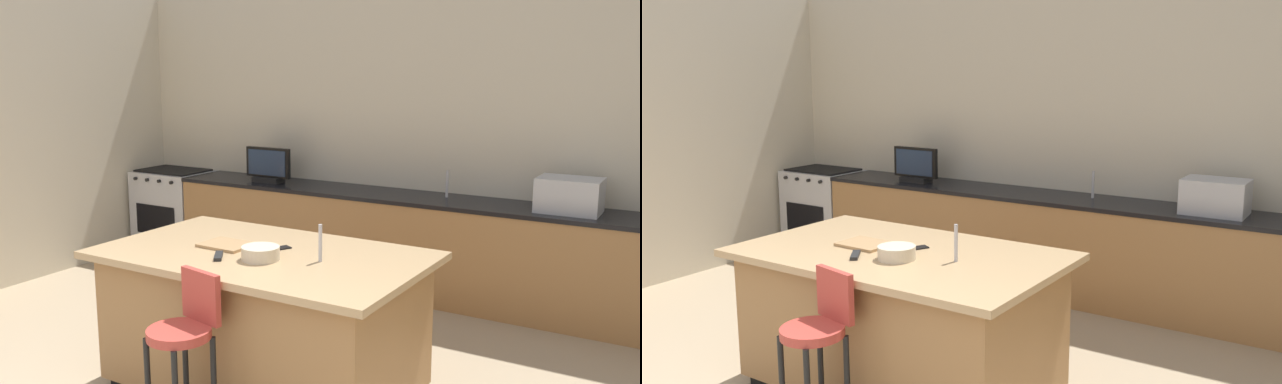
{
  "view_description": "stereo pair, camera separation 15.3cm",
  "coord_description": "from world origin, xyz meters",
  "views": [
    {
      "loc": [
        2.21,
        -1.19,
        2.02
      ],
      "look_at": [
        -0.33,
        3.03,
        1.12
      ],
      "focal_mm": 37.77,
      "sensor_mm": 36.0,
      "label": 1
    },
    {
      "loc": [
        2.33,
        -1.11,
        2.02
      ],
      "look_at": [
        -0.33,
        3.03,
        1.12
      ],
      "focal_mm": 37.77,
      "sensor_mm": 36.0,
      "label": 2
    }
  ],
  "objects": [
    {
      "name": "microwave",
      "position": [
        1.21,
        4.29,
        1.04
      ],
      "size": [
        0.48,
        0.36,
        0.27
      ],
      "primitive_type": "cube",
      "color": "#B7BABF",
      "rests_on": "counter_back"
    },
    {
      "name": "bar_stool_center",
      "position": [
        -0.13,
        1.31,
        0.58
      ],
      "size": [
        0.34,
        0.36,
        0.97
      ],
      "rotation": [
        0.0,
        0.0,
        -0.19
      ],
      "color": "#B23D33",
      "rests_on": "ground_plane"
    },
    {
      "name": "sink_faucet_back",
      "position": [
        0.16,
        4.39,
        1.02
      ],
      "size": [
        0.02,
        0.02,
        0.24
      ],
      "primitive_type": "cylinder",
      "color": "#B2B2B7",
      "rests_on": "counter_back"
    },
    {
      "name": "tv_monitor",
      "position": [
        -1.66,
        4.23,
        1.06
      ],
      "size": [
        0.5,
        0.16,
        0.35
      ],
      "color": "black",
      "rests_on": "counter_back"
    },
    {
      "name": "cell_phone",
      "position": [
        -0.09,
        2.13,
        0.93
      ],
      "size": [
        0.13,
        0.17,
        0.01
      ],
      "primitive_type": "cube",
      "rotation": [
        0.0,
        0.0,
        -0.48
      ],
      "color": "black",
      "rests_on": "kitchen_island"
    },
    {
      "name": "cutting_board",
      "position": [
        -0.41,
        2.01,
        0.93
      ],
      "size": [
        0.32,
        0.25,
        0.02
      ],
      "primitive_type": "cube",
      "rotation": [
        0.0,
        0.0,
        -0.02
      ],
      "color": "#A87F51",
      "rests_on": "kitchen_island"
    },
    {
      "name": "counter_back",
      "position": [
        -0.04,
        4.29,
        0.45
      ],
      "size": [
        5.09,
        0.62,
        0.9
      ],
      "color": "#9E7042",
      "rests_on": "ground_plane"
    },
    {
      "name": "sink_faucet_island",
      "position": [
        0.27,
        2.02,
        1.03
      ],
      "size": [
        0.02,
        0.02,
        0.22
      ],
      "primitive_type": "cylinder",
      "color": "#B2B2B7",
      "rests_on": "kitchen_island"
    },
    {
      "name": "range_oven",
      "position": [
        -2.99,
        4.29,
        0.46
      ],
      "size": [
        0.79,
        0.63,
        0.92
      ],
      "color": "#B7BABF",
      "rests_on": "ground_plane"
    },
    {
      "name": "kitchen_island",
      "position": [
        -0.14,
        2.02,
        0.47
      ],
      "size": [
        1.98,
        1.18,
        0.92
      ],
      "color": "black",
      "rests_on": "ground_plane"
    },
    {
      "name": "wall_back",
      "position": [
        0.0,
        4.67,
        1.42
      ],
      "size": [
        7.39,
        0.12,
        2.84
      ],
      "primitive_type": "cube",
      "color": "beige",
      "rests_on": "ground_plane"
    },
    {
      "name": "tv_remote",
      "position": [
        -0.28,
        1.78,
        0.93
      ],
      "size": [
        0.13,
        0.16,
        0.02
      ],
      "primitive_type": "cube",
      "rotation": [
        0.0,
        0.0,
        0.62
      ],
      "color": "black",
      "rests_on": "kitchen_island"
    },
    {
      "name": "fruit_bowl",
      "position": [
        -0.04,
        1.88,
        0.96
      ],
      "size": [
        0.22,
        0.22,
        0.08
      ],
      "primitive_type": "cylinder",
      "color": "beige",
      "rests_on": "kitchen_island"
    }
  ]
}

